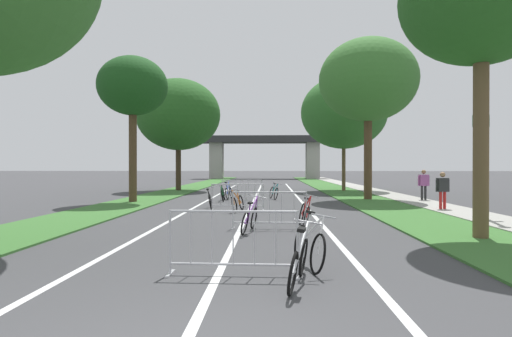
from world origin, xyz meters
name	(u,v)px	position (x,y,z in m)	size (l,w,h in m)	color
grass_verge_left	(182,190)	(-5.68, 27.05, 0.03)	(2.70, 66.13, 0.05)	#386B2D
grass_verge_right	(337,190)	(5.68, 27.05, 0.03)	(2.70, 66.13, 0.05)	#386B2D
sidewalk_path_right	(368,190)	(7.95, 27.05, 0.04)	(1.83, 66.13, 0.08)	#9E9B93
lane_stripe_center	(255,198)	(0.00, 19.13, 0.00)	(0.14, 38.26, 0.01)	silver
lane_stripe_right_lane	(299,199)	(2.38, 19.13, 0.00)	(0.14, 38.26, 0.01)	silver
lane_stripe_left_lane	(211,198)	(-2.38, 19.13, 0.00)	(0.14, 38.26, 0.01)	silver
overpass_bridge	(264,148)	(0.00, 54.65, 4.32)	(18.09, 4.01, 5.94)	#2D2D30
tree_left_pine_near	(133,87)	(-5.78, 16.40, 5.56)	(3.33, 3.33, 7.04)	#4C3823
tree_left_oak_mid	(178,115)	(-5.72, 26.02, 5.43)	(5.97, 5.97, 7.98)	#3D2D1E
tree_right_maple_mid	(368,80)	(5.92, 18.43, 6.22)	(5.08, 5.08, 8.40)	#4C3823
tree_right_cypress_far	(344,113)	(5.98, 25.90, 5.52)	(5.98, 5.98, 8.06)	brown
lamppost_with_sign	(479,111)	(7.92, 11.03, 3.65)	(0.56, 0.32, 6.25)	#1E4C23
crowd_barrier_nearest	(233,243)	(0.24, 3.29, 0.52)	(2.12, 0.50, 1.05)	#ADADB2
crowd_barrier_second	(269,211)	(0.82, 8.24, 0.52)	(2.11, 0.44, 1.05)	#ADADB2
crowd_barrier_third	(238,197)	(-0.47, 13.18, 0.52)	(2.12, 0.48, 1.05)	#ADADB2
crowd_barrier_fourth	(242,190)	(-0.64, 18.13, 0.52)	(2.13, 0.56, 1.05)	#ADADB2
bicycle_silver_0	(299,261)	(1.26, 2.78, 0.35)	(0.64, 1.67, 0.92)	black
bicycle_red_1	(304,214)	(1.82, 8.66, 0.37)	(0.51, 1.63, 0.99)	black
bicycle_orange_2	(238,203)	(-0.42, 12.69, 0.34)	(0.63, 1.67, 0.91)	black
bicycle_blue_3	(229,192)	(-1.38, 18.72, 0.36)	(0.48, 1.63, 0.97)	black
bicycle_white_4	(309,245)	(1.51, 3.91, 0.38)	(0.67, 1.70, 0.99)	black
bicycle_green_5	(223,194)	(-1.57, 17.55, 0.35)	(0.43, 1.74, 0.87)	black
bicycle_purple_6	(250,219)	(0.29, 7.68, 0.36)	(0.67, 1.71, 0.98)	black
bicycle_teal_7	(274,192)	(1.02, 18.65, 0.36)	(0.71, 1.67, 0.91)	black
bicycle_black_8	(210,200)	(-1.64, 13.64, 0.35)	(0.59, 1.66, 0.88)	black
pedestrian_pushing_bike	(424,182)	(8.45, 17.51, 0.96)	(0.58, 0.28, 1.58)	#262628
pedestrian_waiting	(443,187)	(7.59, 13.14, 0.93)	(0.55, 0.30, 1.53)	#B21E1E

